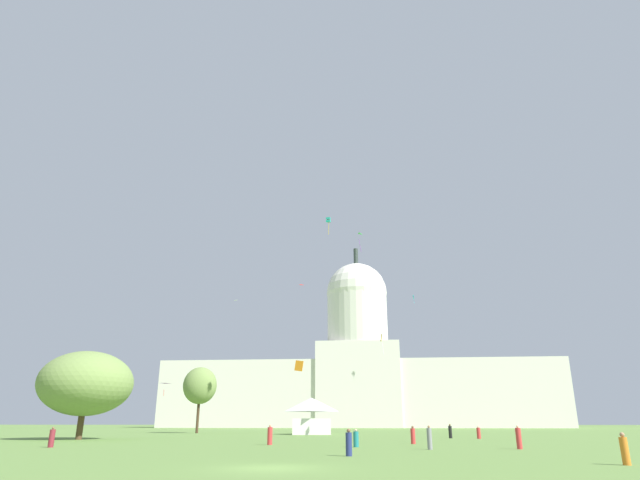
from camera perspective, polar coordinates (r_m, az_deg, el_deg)
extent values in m
plane|color=olive|center=(26.66, -5.22, -23.02)|extent=(800.00, 800.00, 0.00)
cube|color=silver|center=(213.46, -6.21, -16.02)|extent=(73.92, 21.51, 23.90)
cube|color=silver|center=(211.56, 14.60, -15.53)|extent=(73.92, 21.51, 23.90)
cube|color=silver|center=(209.45, 4.14, -15.15)|extent=(30.65, 23.66, 30.30)
cylinder|color=silver|center=(212.54, 3.98, -8.33)|extent=(23.36, 23.36, 20.32)
sphere|color=silver|center=(214.62, 3.92, -5.66)|extent=(23.81, 23.81, 23.81)
cylinder|color=#2D3833|center=(218.56, 3.83, -1.77)|extent=(1.80, 1.80, 6.60)
cube|color=white|center=(96.09, -0.95, -19.22)|extent=(7.18, 7.47, 2.55)
pyramid|color=white|center=(96.13, -0.94, -17.10)|extent=(7.54, 7.84, 2.28)
cylinder|color=#4C3823|center=(73.94, -24.09, -17.18)|extent=(0.74, 0.74, 4.20)
ellipsoid|color=olive|center=(74.08, -23.63, -13.79)|extent=(14.93, 14.80, 7.74)
cylinder|color=#42301E|center=(110.27, -12.86, -17.67)|extent=(0.53, 0.53, 6.64)
ellipsoid|color=olive|center=(110.47, -12.65, -14.87)|extent=(7.70, 7.03, 6.96)
cylinder|color=#1E757A|center=(48.11, 3.85, -20.40)|extent=(0.55, 0.55, 1.23)
sphere|color=beige|center=(48.10, 3.83, -19.54)|extent=(0.25, 0.25, 0.21)
cylinder|color=red|center=(47.07, 20.39, -19.19)|extent=(0.58, 0.58, 1.56)
sphere|color=beige|center=(47.06, 20.27, -18.12)|extent=(0.28, 0.28, 0.20)
cylinder|color=maroon|center=(52.44, -26.65, -18.35)|extent=(0.61, 0.61, 1.41)
sphere|color=brown|center=(52.42, -26.51, -17.47)|extent=(0.28, 0.28, 0.20)
cylinder|color=orange|center=(31.91, 29.69, -18.93)|extent=(0.52, 0.52, 1.29)
sphere|color=#A37556|center=(31.88, 29.46, -17.59)|extent=(0.32, 0.32, 0.23)
cylinder|color=gray|center=(44.43, 11.58, -20.02)|extent=(0.40, 0.40, 1.55)
sphere|color=#A37556|center=(44.42, 11.50, -18.89)|extent=(0.22, 0.22, 0.20)
cylinder|color=red|center=(55.55, 9.87, -19.87)|extent=(0.57, 0.57, 1.41)
sphere|color=brown|center=(55.54, 9.82, -19.02)|extent=(0.31, 0.31, 0.24)
cylinder|color=navy|center=(35.48, 3.08, -20.89)|extent=(0.55, 0.55, 1.37)
sphere|color=brown|center=(35.46, 3.06, -19.59)|extent=(0.33, 0.33, 0.24)
cylinder|color=black|center=(75.78, 13.69, -19.24)|extent=(0.61, 0.61, 1.52)
sphere|color=brown|center=(75.77, 13.64, -18.57)|extent=(0.35, 0.35, 0.25)
cylinder|color=red|center=(74.26, 16.53, -19.11)|extent=(0.53, 0.53, 1.31)
sphere|color=beige|center=(74.25, 16.47, -18.52)|extent=(0.25, 0.25, 0.22)
cylinder|color=red|center=(52.98, -5.35, -20.05)|extent=(0.62, 0.62, 1.54)
sphere|color=tan|center=(52.97, -5.32, -19.10)|extent=(0.31, 0.31, 0.23)
cube|color=teal|center=(93.80, 0.89, 2.01)|extent=(0.82, 0.85, 0.43)
cube|color=teal|center=(93.98, 0.89, 2.30)|extent=(0.82, 0.85, 0.43)
cylinder|color=gold|center=(93.35, 0.93, 1.27)|extent=(0.14, 0.36, 2.27)
pyramid|color=white|center=(127.11, -9.13, -6.50)|extent=(1.36, 1.33, 0.25)
cube|color=orange|center=(68.37, -2.25, -13.23)|extent=(1.20, 0.36, 1.39)
pyramid|color=red|center=(148.13, -2.13, -4.98)|extent=(1.56, 1.47, 0.25)
cube|color=gold|center=(84.80, 6.55, -10.27)|extent=(0.38, 0.72, 1.30)
cylinder|color=white|center=(84.57, 6.70, -11.38)|extent=(0.27, 0.36, 2.08)
pyramid|color=purple|center=(111.40, -16.13, -14.55)|extent=(1.85, 1.28, 0.14)
cylinder|color=red|center=(111.65, -16.28, -15.32)|extent=(0.10, 0.14, 1.21)
pyramid|color=green|center=(121.95, 4.04, 0.47)|extent=(1.30, 1.70, 0.14)
cylinder|color=purple|center=(121.04, 4.28, -0.57)|extent=(0.54, 0.23, 3.21)
cube|color=#33BCDB|center=(187.88, 9.91, -6.01)|extent=(0.48, 0.89, 1.53)
cylinder|color=#33BCDB|center=(187.58, 9.97, -6.45)|extent=(0.21, 0.23, 1.49)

